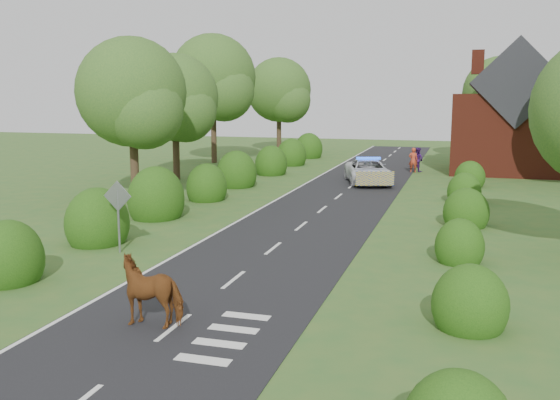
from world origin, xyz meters
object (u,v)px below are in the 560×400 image
(pedestrian_red, at_px, (413,160))
(cow, at_px, (153,295))
(road_sign, at_px, (118,206))
(police_van, at_px, (368,171))
(pedestrian_purple, at_px, (418,160))

(pedestrian_red, bearing_deg, cow, 85.67)
(road_sign, height_order, cow, road_sign)
(cow, distance_m, police_van, 25.42)
(road_sign, xyz_separation_m, pedestrian_purple, (8.24, 26.59, -0.79))
(police_van, bearing_deg, cow, -109.89)
(pedestrian_red, xyz_separation_m, pedestrian_purple, (0.26, 0.56, -0.01))
(police_van, distance_m, pedestrian_red, 6.81)
(pedestrian_red, bearing_deg, police_van, 73.05)
(police_van, xyz_separation_m, pedestrian_red, (2.23, 6.44, 0.13))
(police_van, height_order, pedestrian_purple, pedestrian_purple)
(road_sign, bearing_deg, pedestrian_purple, 72.78)
(road_sign, relative_size, cow, 1.29)
(cow, height_order, police_van, police_van)
(road_sign, bearing_deg, police_van, 73.64)
(cow, xyz_separation_m, pedestrian_red, (3.60, 31.82, 0.18))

